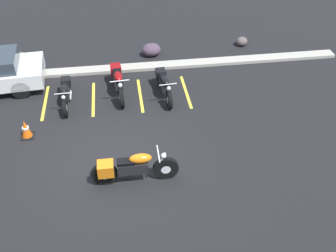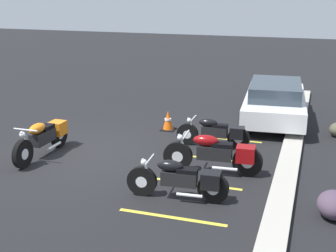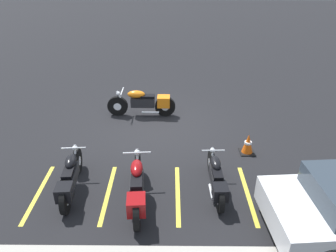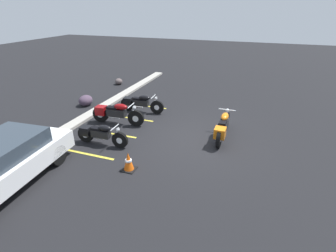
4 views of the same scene
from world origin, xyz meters
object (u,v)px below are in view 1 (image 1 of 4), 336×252
(parked_bike_0, at_px, (66,92))
(parked_bike_1, at_px, (118,80))
(landscape_rock_0, at_px, (242,41))
(traffic_cone, at_px, (26,129))
(landscape_rock_1, at_px, (151,50))
(motorcycle_orange_featured, at_px, (130,168))
(parked_bike_2, at_px, (164,83))
(landscape_rock_2, at_px, (20,57))

(parked_bike_0, relative_size, parked_bike_1, 0.86)
(landscape_rock_0, height_order, traffic_cone, traffic_cone)
(landscape_rock_0, distance_m, landscape_rock_1, 3.92)
(motorcycle_orange_featured, xyz_separation_m, landscape_rock_0, (5.19, 7.32, -0.29))
(motorcycle_orange_featured, height_order, parked_bike_1, motorcycle_orange_featured)
(parked_bike_1, bearing_deg, motorcycle_orange_featured, -2.30)
(parked_bike_2, bearing_deg, landscape_rock_0, 126.88)
(landscape_rock_0, bearing_deg, landscape_rock_2, -178.87)
(landscape_rock_0, xyz_separation_m, traffic_cone, (-8.20, -5.01, 0.09))
(landscape_rock_1, bearing_deg, landscape_rock_2, 177.86)
(parked_bike_0, relative_size, landscape_rock_2, 3.53)
(landscape_rock_0, distance_m, traffic_cone, 9.61)
(motorcycle_orange_featured, relative_size, parked_bike_1, 1.00)
(parked_bike_1, height_order, parked_bike_2, parked_bike_1)
(landscape_rock_1, xyz_separation_m, traffic_cone, (-4.30, -4.64, 0.02))
(parked_bike_0, relative_size, traffic_cone, 3.33)
(parked_bike_2, relative_size, landscape_rock_0, 4.30)
(parked_bike_0, xyz_separation_m, parked_bike_2, (3.34, 0.03, 0.03))
(parked_bike_0, height_order, parked_bike_2, parked_bike_2)
(landscape_rock_0, xyz_separation_m, landscape_rock_2, (-9.09, -0.18, 0.02))
(parked_bike_1, bearing_deg, traffic_cone, -57.78)
(landscape_rock_2, height_order, traffic_cone, traffic_cone)
(motorcycle_orange_featured, height_order, parked_bike_2, motorcycle_orange_featured)
(parked_bike_0, xyz_separation_m, landscape_rock_1, (3.21, 2.93, -0.15))
(landscape_rock_0, bearing_deg, parked_bike_2, -139.06)
(parked_bike_2, height_order, landscape_rock_0, parked_bike_2)
(landscape_rock_1, distance_m, landscape_rock_2, 5.19)
(parked_bike_0, distance_m, landscape_rock_0, 7.84)
(parked_bike_0, distance_m, traffic_cone, 2.03)
(traffic_cone, bearing_deg, parked_bike_0, 57.45)
(landscape_rock_0, bearing_deg, parked_bike_1, -151.51)
(motorcycle_orange_featured, xyz_separation_m, parked_bike_0, (-1.92, 4.02, -0.07))
(parked_bike_1, relative_size, parked_bike_2, 1.09)
(motorcycle_orange_featured, relative_size, parked_bike_2, 1.10)
(landscape_rock_2, bearing_deg, traffic_cone, -79.56)
(parked_bike_1, xyz_separation_m, traffic_cone, (-2.87, -2.12, -0.20))
(parked_bike_1, xyz_separation_m, landscape_rock_2, (-3.76, 2.72, -0.27))
(parked_bike_2, distance_m, landscape_rock_0, 4.99)
(landscape_rock_1, xyz_separation_m, landscape_rock_2, (-5.19, 0.19, -0.05))
(landscape_rock_0, height_order, landscape_rock_1, landscape_rock_1)
(landscape_rock_2, bearing_deg, parked_bike_0, -57.61)
(landscape_rock_0, bearing_deg, traffic_cone, -148.58)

